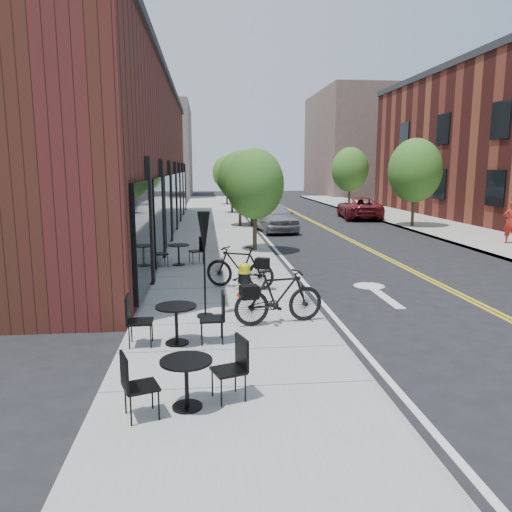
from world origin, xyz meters
name	(u,v)px	position (x,y,z in m)	size (l,w,h in m)	color
ground	(327,325)	(0.00, 0.00, 0.00)	(120.00, 120.00, 0.00)	black
sidewalk_near	(217,248)	(-2.00, 10.00, 0.06)	(4.00, 70.00, 0.12)	#9E9B93
sidewalk_far	(501,243)	(10.00, 10.00, 0.06)	(4.00, 70.00, 0.12)	#9E9B93
building_near	(116,161)	(-6.50, 14.00, 3.50)	(5.00, 28.00, 7.00)	#472116
bg_building_left	(154,151)	(-8.00, 48.00, 5.00)	(8.00, 14.00, 10.00)	#726656
bg_building_right	(359,144)	(16.00, 50.00, 6.00)	(10.00, 16.00, 12.00)	brown
tree_near_a	(255,184)	(-0.60, 9.00, 2.60)	(2.20, 2.20, 3.81)	#382B1E
tree_near_b	(240,177)	(-0.60, 17.00, 2.71)	(2.30, 2.30, 3.98)	#382B1E
tree_near_c	(232,178)	(-0.60, 25.00, 2.53)	(2.10, 2.10, 3.67)	#382B1E
tree_near_d	(227,173)	(-0.60, 33.00, 2.79)	(2.40, 2.40, 4.11)	#382B1E
tree_far_b	(415,170)	(8.60, 16.00, 3.06)	(2.80, 2.80, 4.62)	#382B1E
tree_far_c	(350,170)	(8.60, 28.00, 3.06)	(2.80, 2.80, 4.62)	#382B1E
fire_hydrant	(244,280)	(-1.54, 2.10, 0.52)	(0.44, 0.44, 0.85)	maroon
bicycle_left	(240,267)	(-1.60, 2.90, 0.68)	(0.53, 1.86, 1.12)	black
bicycle_right	(279,296)	(-1.02, -0.14, 0.68)	(0.53, 1.86, 1.12)	black
bistro_set_a	(186,377)	(-2.74, -3.57, 0.55)	(1.62, 0.90, 0.86)	black
bistro_set_b	(176,319)	(-3.00, -1.12, 0.58)	(1.69, 0.75, 0.91)	black
bistro_set_c	(179,252)	(-3.33, 6.22, 0.55)	(1.62, 0.93, 0.86)	black
patio_umbrella	(204,242)	(-2.49, 0.46, 1.71)	(0.36, 0.36, 2.21)	black
parked_car_a	(273,217)	(0.99, 15.45, 0.75)	(1.77, 4.40, 1.50)	gray
parked_car_b	(263,213)	(0.80, 18.46, 0.67)	(1.43, 4.09, 1.35)	black
parked_car_c	(257,199)	(1.60, 29.13, 0.78)	(2.18, 5.37, 1.56)	silver
parked_car_far	(359,208)	(7.27, 21.16, 0.68)	(2.27, 4.93, 1.37)	maroon
pedestrian	(511,222)	(10.07, 9.57, 1.00)	(0.64, 0.42, 1.77)	#AA1F16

